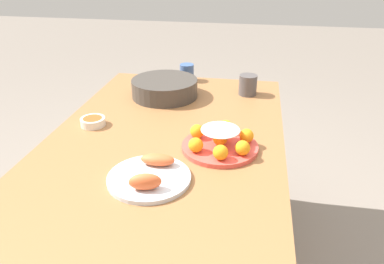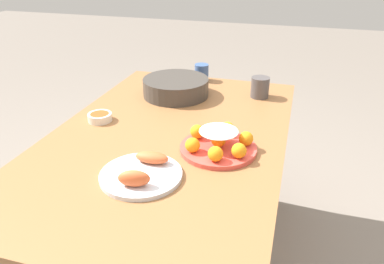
{
  "view_description": "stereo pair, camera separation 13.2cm",
  "coord_description": "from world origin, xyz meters",
  "px_view_note": "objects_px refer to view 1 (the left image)",
  "views": [
    {
      "loc": [
        -1.19,
        -0.3,
        1.34
      ],
      "look_at": [
        -0.03,
        -0.1,
        0.74
      ],
      "focal_mm": 35.0,
      "sensor_mm": 36.0,
      "label": 1
    },
    {
      "loc": [
        -1.16,
        -0.43,
        1.34
      ],
      "look_at": [
        -0.03,
        -0.1,
        0.74
      ],
      "focal_mm": 35.0,
      "sensor_mm": 36.0,
      "label": 2
    }
  ],
  "objects_px": {
    "sauce_bowl": "(93,121)",
    "cup_near": "(248,85)",
    "cake_plate": "(220,142)",
    "seafood_platter": "(150,176)",
    "cup_far": "(187,72)",
    "serving_bowl": "(165,87)",
    "dining_table": "(167,157)"
  },
  "relations": [
    {
      "from": "cake_plate",
      "to": "seafood_platter",
      "type": "xyz_separation_m",
      "value": [
        -0.22,
        0.19,
        -0.01
      ]
    },
    {
      "from": "serving_bowl",
      "to": "cup_near",
      "type": "distance_m",
      "value": 0.39
    },
    {
      "from": "dining_table",
      "to": "serving_bowl",
      "type": "height_order",
      "value": "serving_bowl"
    },
    {
      "from": "sauce_bowl",
      "to": "cup_far",
      "type": "xyz_separation_m",
      "value": [
        0.59,
        -0.26,
        0.03
      ]
    },
    {
      "from": "dining_table",
      "to": "cake_plate",
      "type": "bearing_deg",
      "value": -108.37
    },
    {
      "from": "serving_bowl",
      "to": "sauce_bowl",
      "type": "xyz_separation_m",
      "value": [
        -0.35,
        0.2,
        -0.03
      ]
    },
    {
      "from": "seafood_platter",
      "to": "cup_near",
      "type": "distance_m",
      "value": 0.81
    },
    {
      "from": "dining_table",
      "to": "sauce_bowl",
      "type": "height_order",
      "value": "sauce_bowl"
    },
    {
      "from": "cake_plate",
      "to": "cup_far",
      "type": "xyz_separation_m",
      "value": [
        0.7,
        0.25,
        0.01
      ]
    },
    {
      "from": "serving_bowl",
      "to": "cup_far",
      "type": "distance_m",
      "value": 0.25
    },
    {
      "from": "cake_plate",
      "to": "seafood_platter",
      "type": "bearing_deg",
      "value": 139.97
    },
    {
      "from": "cake_plate",
      "to": "sauce_bowl",
      "type": "relative_size",
      "value": 2.77
    },
    {
      "from": "cake_plate",
      "to": "serving_bowl",
      "type": "distance_m",
      "value": 0.55
    },
    {
      "from": "serving_bowl",
      "to": "dining_table",
      "type": "bearing_deg",
      "value": -165.85
    },
    {
      "from": "dining_table",
      "to": "serving_bowl",
      "type": "distance_m",
      "value": 0.42
    },
    {
      "from": "cake_plate",
      "to": "sauce_bowl",
      "type": "xyz_separation_m",
      "value": [
        0.1,
        0.51,
        -0.01
      ]
    },
    {
      "from": "seafood_platter",
      "to": "serving_bowl",
      "type": "bearing_deg",
      "value": 9.87
    },
    {
      "from": "sauce_bowl",
      "to": "seafood_platter",
      "type": "xyz_separation_m",
      "value": [
        -0.33,
        -0.32,
        -0.0
      ]
    },
    {
      "from": "cup_near",
      "to": "serving_bowl",
      "type": "bearing_deg",
      "value": 103.38
    },
    {
      "from": "seafood_platter",
      "to": "cup_near",
      "type": "relative_size",
      "value": 2.68
    },
    {
      "from": "serving_bowl",
      "to": "cup_far",
      "type": "height_order",
      "value": "cup_far"
    },
    {
      "from": "serving_bowl",
      "to": "cup_far",
      "type": "xyz_separation_m",
      "value": [
        0.24,
        -0.06,
        -0.0
      ]
    },
    {
      "from": "serving_bowl",
      "to": "sauce_bowl",
      "type": "bearing_deg",
      "value": 150.08
    },
    {
      "from": "seafood_platter",
      "to": "cup_near",
      "type": "bearing_deg",
      "value": -18.54
    },
    {
      "from": "sauce_bowl",
      "to": "cup_near",
      "type": "distance_m",
      "value": 0.73
    },
    {
      "from": "serving_bowl",
      "to": "cup_near",
      "type": "height_order",
      "value": "cup_near"
    },
    {
      "from": "serving_bowl",
      "to": "cake_plate",
      "type": "bearing_deg",
      "value": -146.18
    },
    {
      "from": "dining_table",
      "to": "sauce_bowl",
      "type": "bearing_deg",
      "value": 83.23
    },
    {
      "from": "sauce_bowl",
      "to": "cup_near",
      "type": "relative_size",
      "value": 1.02
    },
    {
      "from": "dining_table",
      "to": "cup_near",
      "type": "height_order",
      "value": "cup_near"
    },
    {
      "from": "cake_plate",
      "to": "seafood_platter",
      "type": "height_order",
      "value": "cake_plate"
    },
    {
      "from": "seafood_platter",
      "to": "cup_far",
      "type": "xyz_separation_m",
      "value": [
        0.92,
        0.06,
        0.03
      ]
    }
  ]
}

